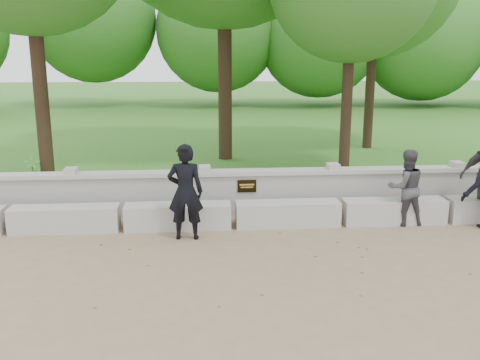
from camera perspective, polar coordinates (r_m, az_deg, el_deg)
The scene contains 8 objects.
ground at distance 8.04m, azimuth 0.19°, elevation -9.30°, with size 80.00×80.00×0.00m, color #8D7256.
lawn at distance 21.60m, azimuth -2.87°, elevation 5.56°, with size 40.00×22.00×0.25m, color #28611F.
concrete_bench at distance 9.74m, azimuth -0.73°, elevation -3.75°, with size 11.90×0.45×0.45m.
parapet_wall at distance 10.34m, azimuth -0.99°, elevation -1.33°, with size 12.50×0.35×0.90m.
man_main at distance 9.02m, azimuth -5.84°, elevation -1.27°, with size 0.62×0.56×1.65m.
visitor_left at distance 10.21m, azimuth 17.28°, elevation -0.76°, with size 0.71×0.57×1.41m.
shrub_a at distance 12.50m, azimuth -21.20°, elevation 0.85°, with size 0.34×0.23×0.64m, color #438B2F.
shrub_b at distance 11.02m, azimuth -0.34°, elevation -0.15°, with size 0.29×0.23×0.52m, color #438B2F.
Camera 1 is at (-0.61, -7.38, 3.12)m, focal length 40.00 mm.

